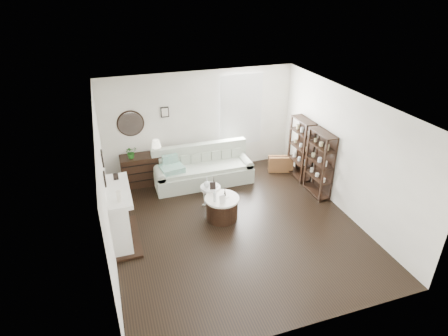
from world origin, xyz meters
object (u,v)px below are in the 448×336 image
object	(u,v)px
drum_table	(222,208)
sofa	(203,171)
pedestal_table	(210,188)
dresser	(145,169)

from	to	relation	value
drum_table	sofa	bearing A→B (deg)	88.77
sofa	pedestal_table	size ratio (longest dim) A/B	4.44
pedestal_table	drum_table	bearing A→B (deg)	-76.56
dresser	sofa	bearing A→B (deg)	-15.67
dresser	pedestal_table	size ratio (longest dim) A/B	2.10
pedestal_table	dresser	bearing A→B (deg)	127.67
sofa	pedestal_table	distance (m)	1.25
dresser	drum_table	size ratio (longest dim) A/B	1.56
dresser	pedestal_table	distance (m)	2.05
pedestal_table	sofa	bearing A→B (deg)	82.95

